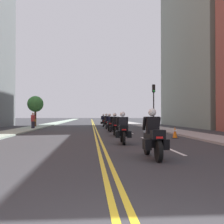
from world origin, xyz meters
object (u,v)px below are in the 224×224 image
at_px(motorcycle_0, 153,138).
at_px(traffic_light_near, 154,98).
at_px(motorcycle_3, 110,124).
at_px(motorcycle_5, 103,121).
at_px(motorcycle_4, 106,123).
at_px(street_tree_1, 35,104).
at_px(motorcycle_2, 115,126).
at_px(pedestrian_0, 33,121).
at_px(traffic_cone_1, 175,132).
at_px(motorcycle_1, 123,130).

relative_size(motorcycle_0, traffic_light_near, 0.49).
distance_m(motorcycle_3, motorcycle_5, 11.07).
xyz_separation_m(motorcycle_0, traffic_light_near, (4.50, 19.58, 2.53)).
distance_m(motorcycle_4, street_tree_1, 9.70).
height_order(motorcycle_5, street_tree_1, street_tree_1).
bearing_deg(motorcycle_4, motorcycle_5, 91.36).
height_order(motorcycle_2, motorcycle_5, motorcycle_5).
distance_m(motorcycle_4, traffic_light_near, 5.58).
distance_m(motorcycle_0, pedestrian_0, 21.60).
xyz_separation_m(motorcycle_0, street_tree_1, (-8.63, 25.28, 2.13)).
bearing_deg(motorcycle_2, motorcycle_3, 92.47).
distance_m(motorcycle_3, traffic_cone_1, 8.16).
bearing_deg(motorcycle_1, traffic_cone_1, 43.53).
height_order(motorcycle_1, motorcycle_5, motorcycle_5).
relative_size(motorcycle_4, street_tree_1, 0.59).
relative_size(motorcycle_0, motorcycle_5, 1.05).
height_order(motorcycle_2, motorcycle_4, motorcycle_4).
height_order(motorcycle_0, pedestrian_0, pedestrian_0).
xyz_separation_m(traffic_light_near, street_tree_1, (-13.13, 5.70, -0.40)).
bearing_deg(motorcycle_1, motorcycle_3, 91.80).
bearing_deg(street_tree_1, motorcycle_2, -60.62).
distance_m(motorcycle_3, traffic_light_near, 6.92).
bearing_deg(motorcycle_1, pedestrian_0, 118.04).
distance_m(motorcycle_2, motorcycle_3, 4.83).
height_order(motorcycle_4, pedestrian_0, pedestrian_0).
distance_m(motorcycle_3, street_tree_1, 13.08).
bearing_deg(street_tree_1, motorcycle_1, -68.13).
distance_m(motorcycle_2, street_tree_1, 17.05).
bearing_deg(motorcycle_5, motorcycle_4, -89.81).
height_order(motorcycle_2, traffic_light_near, traffic_light_near).
bearing_deg(motorcycle_1, traffic_light_near, 73.63).
height_order(traffic_cone_1, pedestrian_0, pedestrian_0).
bearing_deg(motorcycle_1, motorcycle_5, 92.01).
xyz_separation_m(traffic_light_near, pedestrian_0, (-12.36, 0.54, -2.31)).
distance_m(motorcycle_1, street_tree_1, 22.13).
relative_size(motorcycle_0, motorcycle_1, 1.04).
height_order(motorcycle_0, motorcycle_4, motorcycle_4).
height_order(motorcycle_0, motorcycle_1, motorcycle_0).
bearing_deg(pedestrian_0, motorcycle_3, -13.10).
bearing_deg(traffic_cone_1, motorcycle_1, -138.58).
relative_size(motorcycle_1, motorcycle_5, 1.00).
bearing_deg(motorcycle_3, motorcycle_5, 89.06).
xyz_separation_m(motorcycle_3, motorcycle_4, (0.02, 5.34, 0.02)).
bearing_deg(traffic_light_near, motorcycle_0, -102.94).
bearing_deg(motorcycle_0, motorcycle_5, 89.91).
height_order(motorcycle_4, traffic_light_near, traffic_light_near).
bearing_deg(traffic_light_near, motorcycle_5, 125.47).
bearing_deg(motorcycle_5, motorcycle_1, -90.35).
relative_size(motorcycle_5, pedestrian_0, 1.27).
relative_size(motorcycle_3, motorcycle_5, 0.99).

